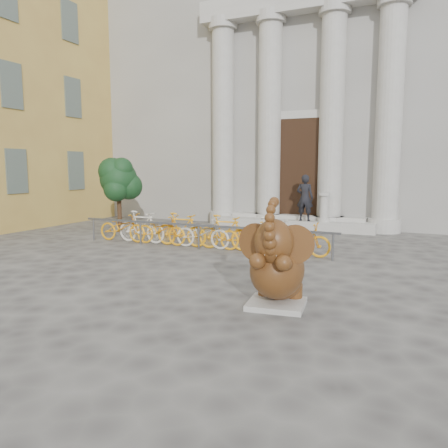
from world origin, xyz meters
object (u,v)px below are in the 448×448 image
at_px(elephant_statue, 277,268).
at_px(bike_rack, 203,231).
at_px(pedestrian, 305,198).
at_px(tree, 119,180).

bearing_deg(elephant_statue, bike_rack, 122.89).
bearing_deg(pedestrian, elephant_statue, 102.79).
relative_size(bike_rack, pedestrian, 4.65).
height_order(bike_rack, tree, tree).
bearing_deg(pedestrian, bike_rack, 70.34).
distance_m(elephant_statue, tree, 10.33).
height_order(elephant_statue, tree, tree).
xyz_separation_m(elephant_statue, tree, (-8.05, 6.37, 1.20)).
height_order(elephant_statue, pedestrian, pedestrian).
xyz_separation_m(tree, pedestrian, (6.34, 2.72, -0.66)).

